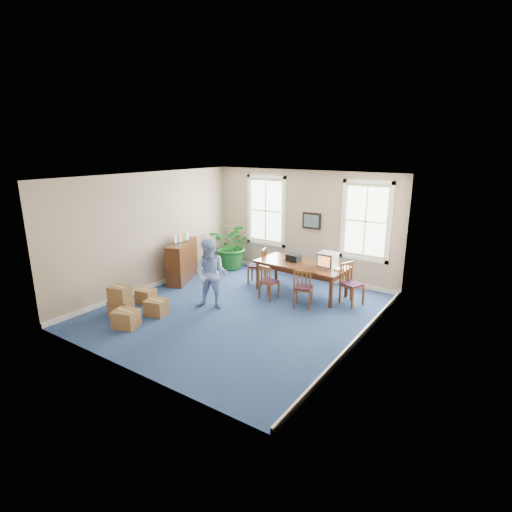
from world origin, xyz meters
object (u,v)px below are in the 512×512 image
Objects in this scene: conference_table at (301,278)px; man at (211,275)px; potted_plant at (233,245)px; cardboard_boxes at (129,300)px; credenza at (182,260)px; crt_tv at (328,260)px; chair_near_left at (269,281)px.

conference_table is 2.57m from man.
potted_plant reaches higher than cardboard_boxes.
credenza is 1.00× the size of potted_plant.
crt_tv is 0.31× the size of credenza.
man reaches higher than potted_plant.
credenza is at bearing 106.80° from cardboard_boxes.
man is (-0.82, -1.33, 0.40)m from chair_near_left.
chair_near_left is at bearing 52.15° from cardboard_boxes.
potted_plant is 4.36m from cardboard_boxes.
cardboard_boxes is (-1.33, -1.43, -0.49)m from man.
conference_table is 1.41× the size of man.
man reaches higher than chair_near_left.
crt_tv is 3.02m from man.
credenza reaches higher than chair_near_left.
potted_plant is at bearing 47.59° from credenza.
man reaches higher than conference_table.
potted_plant is at bearing -26.98° from chair_near_left.
man is (-2.04, -2.22, -0.17)m from crt_tv.
chair_near_left is (-1.22, -0.89, -0.56)m from crt_tv.
chair_near_left is 2.94m from credenza.
conference_table is 0.95m from crt_tv.
chair_near_left reaches higher than cardboard_boxes.
cardboard_boxes is (-2.15, -2.76, -0.09)m from chair_near_left.
potted_plant is (-2.87, 0.74, 0.36)m from conference_table.
chair_near_left is 2.86m from potted_plant.
potted_plant is (-3.59, 0.68, -0.25)m from crt_tv.
chair_near_left is 1.61m from man.
potted_plant is (-2.37, 1.57, 0.31)m from chair_near_left.
chair_near_left is at bearing -142.35° from crt_tv.
cardboard_boxes is at bearing -152.21° from man.
credenza is at bearing -160.67° from conference_table.
crt_tv is at bearing 7.35° from conference_table.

